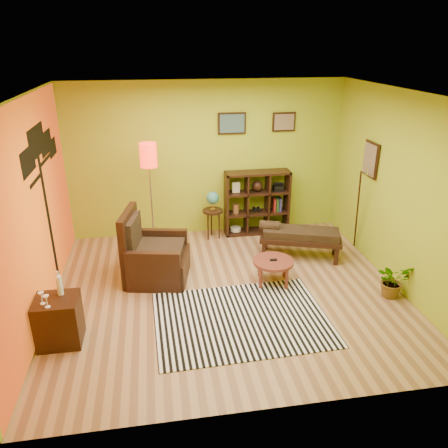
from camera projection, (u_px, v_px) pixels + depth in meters
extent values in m
plane|color=#A97D52|center=(228.00, 291.00, 6.41)|extent=(5.00, 5.00, 0.00)
cube|color=#9AB01F|center=(207.00, 160.00, 7.91)|extent=(5.00, 0.04, 2.80)
cube|color=#9AB01F|center=(272.00, 289.00, 3.82)|extent=(5.00, 0.04, 2.80)
cube|color=#9AB01F|center=(33.00, 213.00, 5.50)|extent=(0.04, 4.50, 2.80)
cube|color=#9AB01F|center=(400.00, 192.00, 6.24)|extent=(0.04, 4.50, 2.80)
cube|color=white|center=(228.00, 94.00, 5.32)|extent=(5.00, 4.50, 0.04)
cube|color=orange|center=(34.00, 213.00, 5.50)|extent=(0.01, 4.45, 2.75)
cube|color=black|center=(49.00, 222.00, 6.14)|extent=(0.01, 0.14, 2.10)
cube|color=black|center=(28.00, 161.00, 5.29)|extent=(0.01, 0.65, 0.32)
cube|color=black|center=(37.00, 141.00, 5.74)|extent=(0.01, 0.85, 0.40)
cube|color=black|center=(46.00, 143.00, 6.25)|extent=(0.01, 0.70, 0.32)
cube|color=black|center=(53.00, 148.00, 6.62)|extent=(0.01, 0.50, 0.26)
cube|color=black|center=(232.00, 123.00, 7.70)|extent=(0.50, 0.03, 0.38)
cube|color=#466D66|center=(232.00, 124.00, 7.68)|extent=(0.44, 0.01, 0.32)
cube|color=black|center=(284.00, 122.00, 7.84)|extent=(0.42, 0.03, 0.34)
cube|color=#8B7455|center=(284.00, 122.00, 7.82)|extent=(0.36, 0.01, 0.28)
cube|color=black|center=(371.00, 159.00, 6.96)|extent=(0.03, 0.44, 0.56)
cube|color=#8B7455|center=(369.00, 160.00, 6.95)|extent=(0.01, 0.38, 0.50)
cylinder|color=black|center=(357.00, 211.00, 7.28)|extent=(0.23, 0.34, 1.46)
cone|color=silver|center=(367.00, 170.00, 6.85)|extent=(0.08, 0.09, 0.16)
cube|color=white|center=(241.00, 319.00, 5.78)|extent=(2.32, 1.74, 0.01)
cylinder|color=maroon|center=(273.00, 262.00, 6.52)|extent=(0.61, 0.61, 0.04)
cylinder|color=maroon|center=(284.00, 267.00, 6.76)|extent=(0.05, 0.05, 0.33)
cylinder|color=maroon|center=(260.00, 266.00, 6.78)|extent=(0.05, 0.05, 0.33)
cylinder|color=maroon|center=(287.00, 279.00, 6.41)|extent=(0.05, 0.05, 0.33)
cylinder|color=maroon|center=(261.00, 279.00, 6.42)|extent=(0.05, 0.05, 0.33)
cube|color=black|center=(273.00, 260.00, 6.51)|extent=(0.10, 0.04, 0.02)
cube|color=black|center=(159.00, 266.00, 6.71)|extent=(1.03, 1.02, 0.40)
cube|color=black|center=(130.00, 245.00, 6.59)|extent=(0.27, 0.86, 1.10)
cube|color=black|center=(153.00, 272.00, 6.28)|extent=(0.80, 0.26, 0.64)
cube|color=black|center=(163.00, 247.00, 7.04)|extent=(0.80, 0.26, 0.64)
cube|color=tan|center=(160.00, 250.00, 6.60)|extent=(0.82, 0.80, 0.14)
cube|color=tan|center=(134.00, 233.00, 6.51)|extent=(0.22, 0.64, 0.50)
cube|color=black|center=(59.00, 321.00, 5.24)|extent=(0.51, 0.46, 0.60)
cylinder|color=white|center=(59.00, 285.00, 5.17)|extent=(0.07, 0.07, 0.25)
cylinder|color=white|center=(58.00, 274.00, 5.11)|extent=(0.02, 0.02, 0.07)
cylinder|color=white|center=(43.00, 304.00, 5.03)|extent=(0.06, 0.06, 0.01)
cylinder|color=white|center=(42.00, 300.00, 5.01)|extent=(0.01, 0.01, 0.09)
cone|color=white|center=(41.00, 295.00, 4.98)|extent=(0.07, 0.07, 0.06)
cylinder|color=white|center=(48.00, 307.00, 4.97)|extent=(0.06, 0.06, 0.01)
cylinder|color=white|center=(47.00, 303.00, 4.95)|extent=(0.01, 0.01, 0.09)
cone|color=white|center=(46.00, 298.00, 4.92)|extent=(0.07, 0.07, 0.06)
cylinder|color=silver|center=(155.00, 250.00, 7.64)|extent=(0.29, 0.29, 0.03)
cylinder|color=silver|center=(152.00, 204.00, 7.30)|extent=(0.03, 0.03, 1.76)
cylinder|color=red|center=(148.00, 155.00, 6.98)|extent=(0.28, 0.28, 0.39)
cylinder|color=black|center=(213.00, 211.00, 7.94)|extent=(0.37, 0.37, 0.04)
cylinder|color=black|center=(219.00, 226.00, 8.02)|extent=(0.03, 0.03, 0.52)
cylinder|color=black|center=(211.00, 222.00, 8.16)|extent=(0.03, 0.03, 0.52)
cylinder|color=black|center=(208.00, 227.00, 7.97)|extent=(0.03, 0.03, 0.52)
cylinder|color=gold|center=(213.00, 209.00, 7.93)|extent=(0.09, 0.09, 0.02)
cylinder|color=gold|center=(213.00, 206.00, 7.91)|extent=(0.01, 0.01, 0.09)
sphere|color=teal|center=(213.00, 198.00, 7.84)|extent=(0.23, 0.23, 0.23)
cube|color=black|center=(226.00, 204.00, 8.07)|extent=(0.04, 0.35, 1.20)
cube|color=black|center=(287.00, 201.00, 8.24)|extent=(0.04, 0.35, 1.20)
cube|color=black|center=(256.00, 231.00, 8.38)|extent=(1.20, 0.35, 0.04)
cube|color=black|center=(258.00, 173.00, 7.93)|extent=(1.20, 0.35, 0.04)
cube|color=black|center=(246.00, 203.00, 8.13)|extent=(0.03, 0.33, 1.12)
cube|color=black|center=(267.00, 202.00, 8.19)|extent=(0.03, 0.33, 1.12)
cube|color=black|center=(257.00, 213.00, 8.24)|extent=(1.12, 0.33, 0.03)
cube|color=black|center=(257.00, 193.00, 8.08)|extent=(1.12, 0.33, 0.03)
cylinder|color=beige|center=(236.00, 229.00, 8.30)|extent=(0.20, 0.20, 0.07)
sphere|color=black|center=(257.00, 186.00, 8.03)|extent=(0.20, 0.20, 0.20)
cube|color=black|center=(278.00, 188.00, 8.11)|extent=(0.18, 0.15, 0.10)
cylinder|color=black|center=(255.00, 209.00, 8.20)|extent=(0.06, 0.12, 0.06)
cylinder|color=black|center=(259.00, 209.00, 8.21)|extent=(0.06, 0.12, 0.06)
ellipsoid|color=#384C26|center=(276.00, 226.00, 8.41)|extent=(0.18, 0.18, 0.09)
cylinder|color=brown|center=(236.00, 209.00, 8.14)|extent=(0.12, 0.12, 0.18)
cube|color=beige|center=(236.00, 187.00, 7.97)|extent=(0.14, 0.03, 0.20)
cube|color=maroon|center=(274.00, 205.00, 8.23)|extent=(0.04, 0.18, 0.26)
cube|color=#1E4C1E|center=(277.00, 205.00, 8.24)|extent=(0.04, 0.18, 0.26)
cube|color=navy|center=(279.00, 204.00, 8.25)|extent=(0.04, 0.18, 0.26)
cube|color=black|center=(301.00, 239.00, 7.31)|extent=(1.42, 0.88, 0.08)
cube|color=tan|center=(301.00, 233.00, 7.27)|extent=(1.31, 0.80, 0.13)
cylinder|color=tan|center=(270.00, 226.00, 7.31)|extent=(0.37, 0.27, 0.17)
cube|color=black|center=(335.00, 246.00, 7.46)|extent=(0.08, 0.08, 0.30)
cube|color=black|center=(266.00, 242.00, 7.64)|extent=(0.08, 0.08, 0.30)
cube|color=black|center=(336.00, 257.00, 7.12)|extent=(0.08, 0.08, 0.30)
cube|color=black|center=(264.00, 251.00, 7.30)|extent=(0.08, 0.08, 0.30)
imported|color=#26661E|center=(392.00, 284.00, 6.23)|extent=(0.53, 0.57, 0.39)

